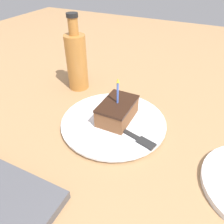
# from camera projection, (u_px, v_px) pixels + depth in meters

# --- Properties ---
(ground_plane) EXTENTS (2.40, 2.40, 0.04)m
(ground_plane) POSITION_uv_depth(u_px,v_px,m) (113.00, 131.00, 0.62)
(ground_plane) COLOR #9E754C
(ground_plane) RESTS_ON ground
(plate) EXTENTS (0.29, 0.29, 0.02)m
(plate) POSITION_uv_depth(u_px,v_px,m) (112.00, 122.00, 0.60)
(plate) COLOR silver
(plate) RESTS_ON ground_plane
(cake_slice) EXTENTS (0.08, 0.12, 0.12)m
(cake_slice) POSITION_uv_depth(u_px,v_px,m) (117.00, 111.00, 0.59)
(cake_slice) COLOR brown
(cake_slice) RESTS_ON plate
(fork) EXTENTS (0.18, 0.07, 0.00)m
(fork) POSITION_uv_depth(u_px,v_px,m) (128.00, 133.00, 0.55)
(fork) COLOR #262626
(fork) RESTS_ON plate
(bottle) EXTENTS (0.07, 0.07, 0.25)m
(bottle) POSITION_uv_depth(u_px,v_px,m) (77.00, 60.00, 0.72)
(bottle) COLOR #B27233
(bottle) RESTS_ON ground_plane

